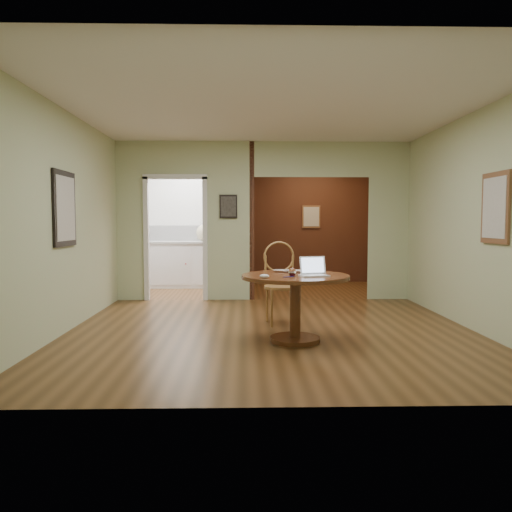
{
  "coord_description": "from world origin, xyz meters",
  "views": [
    {
      "loc": [
        -0.33,
        -6.03,
        1.35
      ],
      "look_at": [
        -0.19,
        -0.2,
        0.94
      ],
      "focal_mm": 35.0,
      "sensor_mm": 36.0,
      "label": 1
    }
  ],
  "objects_px": {
    "chair": "(281,278)",
    "closed_laptop": "(289,271)",
    "open_laptop": "(313,270)",
    "dining_table": "(295,292)"
  },
  "relations": [
    {
      "from": "chair",
      "to": "closed_laptop",
      "type": "distance_m",
      "value": 0.77
    },
    {
      "from": "open_laptop",
      "to": "dining_table",
      "type": "bearing_deg",
      "value": 142.23
    },
    {
      "from": "open_laptop",
      "to": "closed_laptop",
      "type": "distance_m",
      "value": 0.42
    },
    {
      "from": "closed_laptop",
      "to": "open_laptop",
      "type": "bearing_deg",
      "value": -44.29
    },
    {
      "from": "dining_table",
      "to": "chair",
      "type": "xyz_separation_m",
      "value": [
        -0.09,
        1.01,
        0.05
      ]
    },
    {
      "from": "open_laptop",
      "to": "closed_laptop",
      "type": "relative_size",
      "value": 0.95
    },
    {
      "from": "open_laptop",
      "to": "closed_laptop",
      "type": "xyz_separation_m",
      "value": [
        -0.24,
        0.34,
        -0.05
      ]
    },
    {
      "from": "open_laptop",
      "to": "closed_laptop",
      "type": "bearing_deg",
      "value": 112.03
    },
    {
      "from": "chair",
      "to": "open_laptop",
      "type": "height_order",
      "value": "chair"
    },
    {
      "from": "chair",
      "to": "closed_laptop",
      "type": "bearing_deg",
      "value": -94.86
    }
  ]
}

